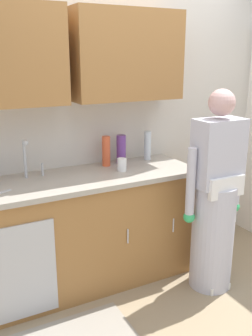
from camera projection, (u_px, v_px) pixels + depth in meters
ground_plane at (182, 308)px, 2.89m from camera, size 9.00×9.00×0.00m
kitchen_wall_with_uppers at (108, 101)px, 3.25m from camera, size 4.80×0.44×2.70m
counter_cabinet at (79, 233)px, 3.11m from camera, size 1.90×0.62×0.90m
countertop at (78, 179)px, 2.98m from camera, size 1.96×0.66×0.04m
sink at (36, 184)px, 2.84m from camera, size 0.50×0.36×0.35m
person_at_sink at (214, 208)px, 3.01m from camera, size 0.55×0.34×1.62m
bottle_cleaner_spray at (148, 145)px, 3.42m from camera, size 0.06×0.06×0.26m
bottle_water_short at (106, 151)px, 3.23m from camera, size 0.07×0.07×0.26m
bottle_soap at (121, 149)px, 3.29m from camera, size 0.08×0.08×0.25m
cup_by_sink at (122, 165)px, 3.10m from camera, size 0.08×0.08×0.11m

